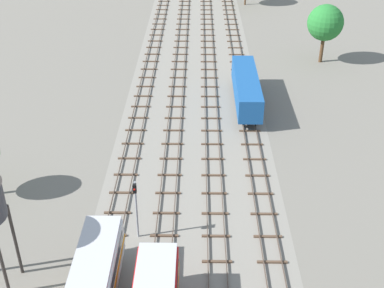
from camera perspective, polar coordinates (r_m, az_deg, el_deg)
ground_plane at (r=63.90m, az=0.14°, el=4.33°), size 480.00×480.00×0.00m
ballast_bed at (r=63.90m, az=0.14°, el=4.33°), size 17.05×176.00×0.01m
track_far_left at (r=65.12m, az=-5.63°, el=4.85°), size 2.40×126.00×0.29m
track_left at (r=64.79m, az=-1.79°, el=4.84°), size 2.40×126.00×0.29m
track_centre_left at (r=64.75m, az=2.08°, el=4.82°), size 2.40×126.00×0.29m
track_centre at (r=65.00m, az=5.92°, el=4.78°), size 2.40×126.00×0.29m
freight_boxcar_centre_far at (r=63.25m, az=6.10°, el=6.32°), size 2.87×14.00×3.60m
signal_post_nearest at (r=41.38m, az=-6.30°, el=-6.61°), size 0.28×0.47×5.58m
lineside_tree_3 at (r=77.68m, az=14.71°, el=12.99°), size 5.21×5.21×8.58m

